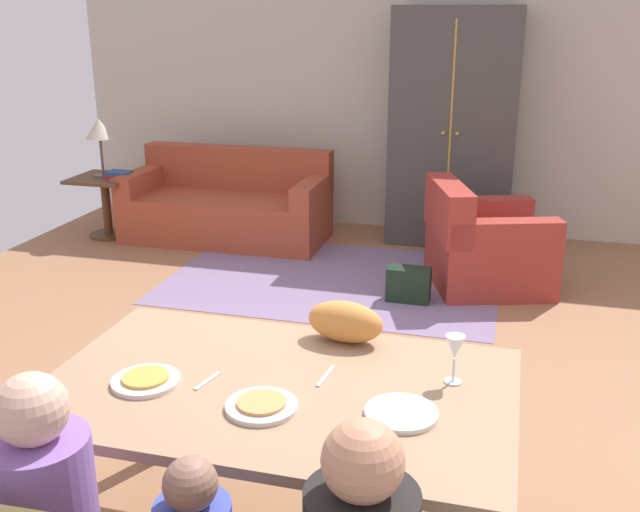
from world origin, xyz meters
name	(u,v)px	position (x,y,z in m)	size (l,w,h in m)	color
ground_plane	(326,358)	(0.00, 0.41, -0.01)	(6.65, 6.01, 0.02)	#956545
back_wall	(408,89)	(0.00, 3.46, 1.35)	(6.65, 0.10, 2.70)	beige
dining_table	(279,401)	(0.28, -1.34, 0.69)	(1.70, 1.05, 0.76)	#9F7D5D
plate_near_man	(146,381)	(-0.19, -1.46, 0.77)	(0.25, 0.25, 0.02)	silver
pizza_near_man	(146,377)	(-0.19, -1.46, 0.78)	(0.17, 0.17, 0.01)	gold
plate_near_child	(262,406)	(0.28, -1.52, 0.77)	(0.25, 0.25, 0.02)	silver
pizza_near_child	(261,402)	(0.28, -1.52, 0.78)	(0.17, 0.17, 0.01)	tan
plate_near_woman	(401,413)	(0.75, -1.44, 0.77)	(0.25, 0.25, 0.02)	silver
wine_glass	(455,349)	(0.89, -1.16, 0.89)	(0.07, 0.07, 0.19)	silver
fork	(208,381)	(0.02, -1.39, 0.76)	(0.02, 0.15, 0.01)	silver
knife	(326,376)	(0.43, -1.24, 0.76)	(0.01, 0.17, 0.01)	silver
cat	(345,322)	(0.43, -0.92, 0.84)	(0.32, 0.16, 0.17)	#D7873D
area_rug	(334,279)	(-0.29, 1.76, 0.00)	(2.60, 1.80, 0.01)	slate
couch	(228,207)	(-1.53, 2.62, 0.30)	(1.86, 0.86, 0.82)	#9E422B
armchair	(483,246)	(0.86, 1.95, 0.32)	(1.09, 1.08, 0.82)	maroon
armoire	(453,129)	(0.48, 3.07, 1.05)	(1.10, 0.59, 2.10)	#42403D
side_table	(106,198)	(-2.66, 2.36, 0.38)	(0.56, 0.56, 0.58)	#54341E
table_lamp	(99,131)	(-2.66, 2.36, 1.01)	(0.26, 0.26, 0.54)	#514B42
book_lower	(118,176)	(-2.52, 2.37, 0.59)	(0.22, 0.16, 0.03)	maroon
book_upper	(119,173)	(-2.52, 2.39, 0.62)	(0.22, 0.16, 0.03)	navy
handbag	(409,285)	(0.36, 1.46, 0.13)	(0.32, 0.16, 0.26)	black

